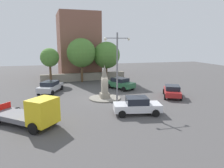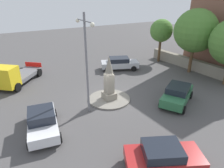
{
  "view_description": "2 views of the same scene",
  "coord_description": "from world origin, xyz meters",
  "px_view_note": "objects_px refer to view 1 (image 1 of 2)",
  "views": [
    {
      "loc": [
        5.05,
        22.88,
        6.27
      ],
      "look_at": [
        -0.8,
        0.24,
        1.71
      ],
      "focal_mm": 34.03,
      "sensor_mm": 36.0,
      "label": 1
    },
    {
      "loc": [
        -13.29,
        7.34,
        8.27
      ],
      "look_at": [
        -0.93,
        0.26,
        1.89
      ],
      "focal_mm": 32.19,
      "sensor_mm": 36.0,
      "label": 2
    }
  ],
  "objects_px": {
    "corner_building": "(78,45)",
    "tree_mid_cluster": "(81,53)",
    "car_green_near_island": "(120,83)",
    "car_white_far_side": "(137,105)",
    "streetlamp": "(117,62)",
    "monument": "(105,83)",
    "car_silver_waiting": "(50,87)",
    "truck_yellow_approaching": "(33,113)",
    "tree_near_wall": "(50,58)",
    "car_red_passing": "(172,91)",
    "tree_far_corner": "(107,55)"
  },
  "relations": [
    {
      "from": "streetlamp",
      "to": "car_silver_waiting",
      "type": "distance_m",
      "value": 10.46
    },
    {
      "from": "streetlamp",
      "to": "truck_yellow_approaching",
      "type": "height_order",
      "value": "streetlamp"
    },
    {
      "from": "corner_building",
      "to": "tree_near_wall",
      "type": "relative_size",
      "value": 2.12
    },
    {
      "from": "tree_near_wall",
      "to": "tree_mid_cluster",
      "type": "height_order",
      "value": "tree_mid_cluster"
    },
    {
      "from": "tree_mid_cluster",
      "to": "streetlamp",
      "type": "bearing_deg",
      "value": 98.7
    },
    {
      "from": "monument",
      "to": "streetlamp",
      "type": "bearing_deg",
      "value": 110.15
    },
    {
      "from": "car_silver_waiting",
      "to": "truck_yellow_approaching",
      "type": "height_order",
      "value": "truck_yellow_approaching"
    },
    {
      "from": "car_red_passing",
      "to": "tree_near_wall",
      "type": "bearing_deg",
      "value": -41.18
    },
    {
      "from": "streetlamp",
      "to": "tree_near_wall",
      "type": "xyz_separation_m",
      "value": [
        6.95,
        -13.25,
        -0.33
      ]
    },
    {
      "from": "car_white_far_side",
      "to": "tree_near_wall",
      "type": "bearing_deg",
      "value": -65.24
    },
    {
      "from": "car_silver_waiting",
      "to": "car_red_passing",
      "type": "height_order",
      "value": "car_silver_waiting"
    },
    {
      "from": "corner_building",
      "to": "tree_mid_cluster",
      "type": "height_order",
      "value": "corner_building"
    },
    {
      "from": "truck_yellow_approaching",
      "to": "corner_building",
      "type": "height_order",
      "value": "corner_building"
    },
    {
      "from": "streetlamp",
      "to": "car_red_passing",
      "type": "xyz_separation_m",
      "value": [
        -7.01,
        -1.03,
        -3.63
      ]
    },
    {
      "from": "corner_building",
      "to": "tree_far_corner",
      "type": "height_order",
      "value": "corner_building"
    },
    {
      "from": "monument",
      "to": "car_red_passing",
      "type": "distance_m",
      "value": 8.0
    },
    {
      "from": "car_green_near_island",
      "to": "car_silver_waiting",
      "type": "xyz_separation_m",
      "value": [
        9.28,
        -0.17,
        -0.02
      ]
    },
    {
      "from": "corner_building",
      "to": "tree_mid_cluster",
      "type": "relative_size",
      "value": 1.66
    },
    {
      "from": "monument",
      "to": "car_green_near_island",
      "type": "xyz_separation_m",
      "value": [
        -3.23,
        -4.61,
        -1.05
      ]
    },
    {
      "from": "car_silver_waiting",
      "to": "car_green_near_island",
      "type": "bearing_deg",
      "value": 178.94
    },
    {
      "from": "monument",
      "to": "truck_yellow_approaching",
      "type": "xyz_separation_m",
      "value": [
        7.0,
        6.69,
        -0.78
      ]
    },
    {
      "from": "car_red_passing",
      "to": "streetlamp",
      "type": "bearing_deg",
      "value": 8.39
    },
    {
      "from": "car_silver_waiting",
      "to": "tree_mid_cluster",
      "type": "xyz_separation_m",
      "value": [
        -4.8,
        -6.53,
        3.92
      ]
    },
    {
      "from": "corner_building",
      "to": "car_silver_waiting",
      "type": "bearing_deg",
      "value": 69.65
    },
    {
      "from": "streetlamp",
      "to": "tree_near_wall",
      "type": "bearing_deg",
      "value": -62.31
    },
    {
      "from": "monument",
      "to": "car_red_passing",
      "type": "bearing_deg",
      "value": 171.25
    },
    {
      "from": "tree_mid_cluster",
      "to": "tree_far_corner",
      "type": "relative_size",
      "value": 1.08
    },
    {
      "from": "car_silver_waiting",
      "to": "tree_mid_cluster",
      "type": "bearing_deg",
      "value": -126.3
    },
    {
      "from": "streetlamp",
      "to": "tree_mid_cluster",
      "type": "distance_m",
      "value": 13.71
    },
    {
      "from": "car_green_near_island",
      "to": "car_red_passing",
      "type": "relative_size",
      "value": 1.03
    },
    {
      "from": "truck_yellow_approaching",
      "to": "tree_far_corner",
      "type": "relative_size",
      "value": 0.84
    },
    {
      "from": "car_green_near_island",
      "to": "car_white_far_side",
      "type": "bearing_deg",
      "value": 81.4
    },
    {
      "from": "car_green_near_island",
      "to": "streetlamp",
      "type": "bearing_deg",
      "value": 70.59
    },
    {
      "from": "monument",
      "to": "tree_mid_cluster",
      "type": "height_order",
      "value": "tree_mid_cluster"
    },
    {
      "from": "car_green_near_island",
      "to": "tree_mid_cluster",
      "type": "relative_size",
      "value": 0.63
    },
    {
      "from": "car_white_far_side",
      "to": "corner_building",
      "type": "bearing_deg",
      "value": -83.43
    },
    {
      "from": "corner_building",
      "to": "tree_mid_cluster",
      "type": "distance_m",
      "value": 6.88
    },
    {
      "from": "monument",
      "to": "corner_building",
      "type": "bearing_deg",
      "value": -86.49
    },
    {
      "from": "monument",
      "to": "car_white_far_side",
      "type": "xyz_separation_m",
      "value": [
        -1.65,
        5.86,
        -1.06
      ]
    },
    {
      "from": "corner_building",
      "to": "tree_far_corner",
      "type": "xyz_separation_m",
      "value": [
        -4.03,
        6.54,
        -1.56
      ]
    },
    {
      "from": "car_white_far_side",
      "to": "car_silver_waiting",
      "type": "height_order",
      "value": "car_white_far_side"
    },
    {
      "from": "monument",
      "to": "car_red_passing",
      "type": "relative_size",
      "value": 0.87
    },
    {
      "from": "car_red_passing",
      "to": "tree_mid_cluster",
      "type": "xyz_separation_m",
      "value": [
        9.08,
        -12.52,
        3.96
      ]
    },
    {
      "from": "car_white_far_side",
      "to": "tree_near_wall",
      "type": "relative_size",
      "value": 0.8
    },
    {
      "from": "car_white_far_side",
      "to": "corner_building",
      "type": "height_order",
      "value": "corner_building"
    },
    {
      "from": "tree_far_corner",
      "to": "car_red_passing",
      "type": "bearing_deg",
      "value": 111.02
    },
    {
      "from": "tree_near_wall",
      "to": "car_white_far_side",
      "type": "bearing_deg",
      "value": 114.76
    },
    {
      "from": "car_red_passing",
      "to": "tree_far_corner",
      "type": "bearing_deg",
      "value": -68.98
    },
    {
      "from": "monument",
      "to": "car_red_passing",
      "type": "xyz_separation_m",
      "value": [
        -7.83,
        1.21,
        -1.11
      ]
    },
    {
      "from": "streetlamp",
      "to": "car_green_near_island",
      "type": "height_order",
      "value": "streetlamp"
    }
  ]
}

